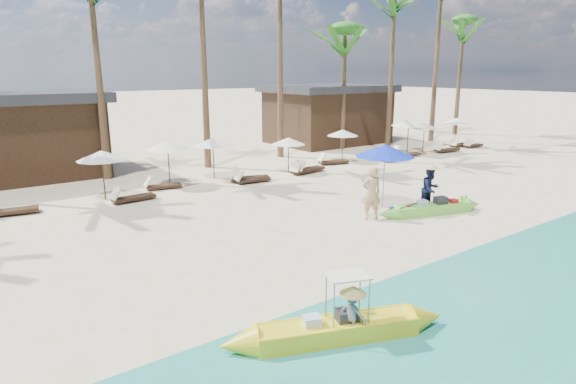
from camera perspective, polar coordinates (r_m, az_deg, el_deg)
ground at (r=15.40m, az=7.17°, el=-6.24°), size 240.00×240.00×0.00m
wet_sand_strip at (r=12.54m, az=23.26°, el=-12.27°), size 240.00×4.50×0.01m
green_canoe at (r=19.23m, az=16.63°, el=-1.89°), size 4.96×1.73×0.65m
yellow_canoe at (r=10.25m, az=5.77°, el=-15.87°), size 5.14×2.25×1.40m
tourist at (r=17.84m, az=9.87°, el=-0.13°), size 0.85×0.71×2.00m
vendor_green at (r=19.47m, az=16.51°, el=0.34°), size 0.89×0.72×1.76m
vendor_yellow at (r=10.03m, az=7.62°, el=-13.95°), size 0.53×0.68×0.92m
blue_umbrella at (r=19.29m, az=11.42°, el=4.84°), size 2.37×2.37×2.55m
lounger_3_right at (r=21.11m, az=-30.33°, el=-1.85°), size 2.01×0.87×0.66m
resort_parasol_4 at (r=21.60m, az=-21.25°, el=4.06°), size 2.05×2.05×2.11m
lounger_4_left at (r=21.23m, az=-30.49°, el=-1.88°), size 1.74×1.04×0.56m
lounger_4_right at (r=21.18m, az=-18.14°, el=-0.56°), size 1.86×0.67×0.62m
resort_parasol_5 at (r=23.32m, az=-14.09°, el=5.40°), size 2.10×2.10×2.16m
lounger_5_left at (r=23.02m, az=-14.81°, el=0.77°), size 1.74×0.85×0.57m
resort_parasol_6 at (r=24.54m, az=-8.90°, el=5.89°), size 2.02×2.02×2.08m
lounger_6_left at (r=23.91m, az=-4.89°, el=1.78°), size 2.08×1.23×0.68m
lounger_6_right at (r=23.59m, az=-4.46°, el=1.57°), size 1.84×0.71×0.61m
resort_parasol_7 at (r=25.69m, az=0.05°, el=6.05°), size 1.83×1.83×1.89m
lounger_7_left at (r=25.86m, az=2.38°, el=2.76°), size 2.04×0.93×0.67m
lounger_7_right at (r=25.70m, az=1.74°, el=2.66°), size 1.92×1.01×0.62m
resort_parasol_8 at (r=29.11m, az=6.50°, el=6.99°), size 1.87×1.87×1.93m
lounger_8_left at (r=28.32m, az=5.19°, el=3.69°), size 1.92×1.09×0.62m
resort_parasol_9 at (r=32.22m, az=14.13°, el=8.01°), size 2.27×2.27×2.34m
lounger_9_left at (r=29.89m, az=12.37°, el=4.00°), size 1.96×0.66×0.66m
lounger_9_right at (r=31.63m, az=13.60°, el=4.47°), size 1.99×1.12×0.65m
resort_parasol_10 at (r=33.92m, az=15.87°, el=7.58°), size 1.88×1.88×1.94m
lounger_10_left at (r=34.09m, az=18.17°, el=4.84°), size 1.98×0.85×0.65m
lounger_10_right at (r=36.75m, az=19.51°, el=5.35°), size 1.87×0.74×0.62m
resort_parasol_11 at (r=36.78m, az=19.33°, el=7.98°), size 2.01×2.01×2.07m
lounger_11_left at (r=36.91m, az=21.06°, el=5.24°), size 1.76×0.60×0.59m
palm_6 at (r=33.86m, az=6.75°, el=17.00°), size 2.08×2.08×8.51m
palm_7 at (r=36.05m, az=12.46°, el=19.70°), size 2.08×2.08×11.08m
palm_8 at (r=39.39m, az=17.65°, el=20.63°), size 2.08×2.08×12.70m
palm_9 at (r=44.19m, az=20.02°, el=16.91°), size 2.08×2.08×9.82m
pavilion_east at (r=36.96m, az=4.72°, el=9.27°), size 8.80×6.60×4.30m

